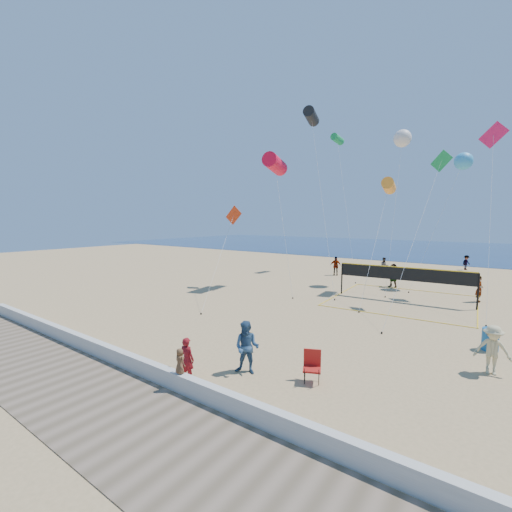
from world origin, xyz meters
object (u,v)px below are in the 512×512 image
Objects in this scene: trash_barrel at (490,339)px; volleyball_net at (403,278)px; woman at (187,359)px; camp_chair at (312,364)px.

trash_barrel is 0.10× the size of volleyball_net.
camp_chair is at bearing -153.97° from woman.
woman reaches higher than camp_chair.
trash_barrel is at bearing -140.37° from woman.
volleyball_net is at bearing 66.77° from camp_chair.
trash_barrel is (8.43, 9.53, -0.30)m from woman.
trash_barrel is (4.88, 7.05, -0.15)m from camp_chair.
camp_chair is (3.55, 2.48, -0.14)m from woman.
woman is 1.62× the size of trash_barrel.
trash_barrel is at bearing 30.88° from camp_chair.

